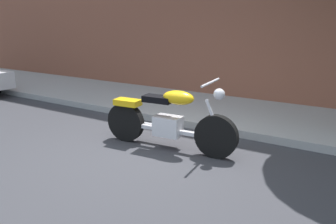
{
  "coord_description": "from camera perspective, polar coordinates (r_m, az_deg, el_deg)",
  "views": [
    {
      "loc": [
        2.8,
        -4.05,
        2.04
      ],
      "look_at": [
        0.11,
        0.33,
        0.62
      ],
      "focal_mm": 35.88,
      "sensor_mm": 36.0,
      "label": 1
    }
  ],
  "objects": [
    {
      "name": "motorcycle",
      "position": [
        5.39,
        -0.0,
        -1.47
      ],
      "size": [
        2.31,
        0.7,
        1.17
      ],
      "color": "black",
      "rests_on": "ground"
    },
    {
      "name": "ground_plane",
      "position": [
        5.34,
        -2.85,
        -7.07
      ],
      "size": [
        60.0,
        60.0,
        0.0
      ],
      "primitive_type": "plane",
      "color": "#38383D"
    },
    {
      "name": "sidewalk",
      "position": [
        7.57,
        8.72,
        0.17
      ],
      "size": [
        20.73,
        2.53,
        0.14
      ],
      "primitive_type": "cube",
      "color": "#A9A9A9",
      "rests_on": "ground"
    }
  ]
}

